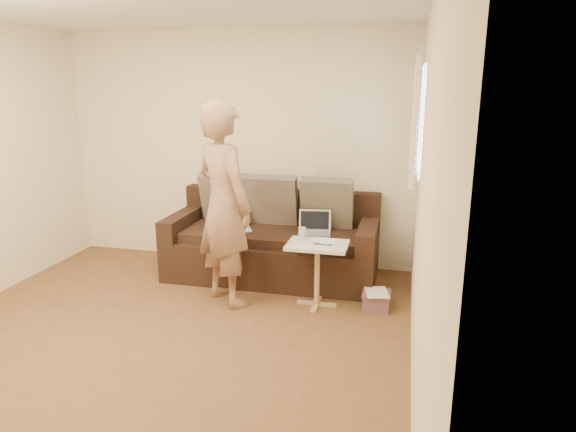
# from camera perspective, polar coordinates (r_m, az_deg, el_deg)

# --- Properties ---
(floor) EXTENTS (4.50, 4.50, 0.00)m
(floor) POSITION_cam_1_polar(r_m,az_deg,el_deg) (4.21, -15.66, -14.45)
(floor) COLOR brown
(floor) RESTS_ON ground
(wall_back) EXTENTS (4.00, 0.00, 4.00)m
(wall_back) POSITION_cam_1_polar(r_m,az_deg,el_deg) (5.80, -5.82, 7.50)
(wall_back) COLOR beige
(wall_back) RESTS_ON ground
(wall_right) EXTENTS (0.00, 4.50, 4.50)m
(wall_right) POSITION_cam_1_polar(r_m,az_deg,el_deg) (3.27, 15.02, 1.62)
(wall_right) COLOR beige
(wall_right) RESTS_ON ground
(window_blinds) EXTENTS (0.12, 0.88, 1.08)m
(window_blinds) POSITION_cam_1_polar(r_m,az_deg,el_deg) (4.70, 14.31, 10.41)
(window_blinds) COLOR white
(window_blinds) RESTS_ON wall_right
(sofa) EXTENTS (2.20, 0.95, 0.85)m
(sofa) POSITION_cam_1_polar(r_m,az_deg,el_deg) (5.38, -1.79, -2.53)
(sofa) COLOR black
(sofa) RESTS_ON ground
(pillow_left) EXTENTS (0.55, 0.29, 0.57)m
(pillow_left) POSITION_cam_1_polar(r_m,az_deg,el_deg) (5.69, -7.03, 2.12)
(pillow_left) COLOR brown
(pillow_left) RESTS_ON sofa
(pillow_mid) EXTENTS (0.55, 0.27, 0.57)m
(pillow_mid) POSITION_cam_1_polar(r_m,az_deg,el_deg) (5.49, -1.77, 1.77)
(pillow_mid) COLOR brown
(pillow_mid) RESTS_ON sofa
(pillow_right) EXTENTS (0.55, 0.28, 0.57)m
(pillow_right) POSITION_cam_1_polar(r_m,az_deg,el_deg) (5.36, 4.42, 1.42)
(pillow_right) COLOR brown
(pillow_right) RESTS_ON sofa
(laptop_silver) EXTENTS (0.36, 0.29, 0.22)m
(laptop_silver) POSITION_cam_1_polar(r_m,az_deg,el_deg) (5.16, 2.94, -2.17)
(laptop_silver) COLOR #B7BABC
(laptop_silver) RESTS_ON sofa
(laptop_white) EXTENTS (0.43, 0.39, 0.25)m
(laptop_white) POSITION_cam_1_polar(r_m,az_deg,el_deg) (5.37, -6.15, -1.57)
(laptop_white) COLOR white
(laptop_white) RESTS_ON sofa
(person) EXTENTS (0.83, 0.78, 1.88)m
(person) POSITION_cam_1_polar(r_m,az_deg,el_deg) (4.65, -7.22, 1.25)
(person) COLOR #916A4F
(person) RESTS_ON ground
(side_table) EXTENTS (0.55, 0.38, 0.60)m
(side_table) POSITION_cam_1_polar(r_m,az_deg,el_deg) (4.72, 3.29, -6.60)
(side_table) COLOR silver
(side_table) RESTS_ON ground
(drinking_glass) EXTENTS (0.07, 0.07, 0.12)m
(drinking_glass) POSITION_cam_1_polar(r_m,az_deg,el_deg) (4.70, 1.62, -2.02)
(drinking_glass) COLOR silver
(drinking_glass) RESTS_ON side_table
(scissors) EXTENTS (0.20, 0.14, 0.02)m
(scissors) POSITION_cam_1_polar(r_m,az_deg,el_deg) (4.56, 3.94, -3.22)
(scissors) COLOR silver
(scissors) RESTS_ON side_table
(paper_on_table) EXTENTS (0.25, 0.33, 0.00)m
(paper_on_table) POSITION_cam_1_polar(r_m,az_deg,el_deg) (4.64, 3.93, -3.00)
(paper_on_table) COLOR white
(paper_on_table) RESTS_ON side_table
(striped_box) EXTENTS (0.25, 0.25, 0.16)m
(striped_box) POSITION_cam_1_polar(r_m,az_deg,el_deg) (4.79, 9.93, -9.33)
(striped_box) COLOR #C71D50
(striped_box) RESTS_ON ground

